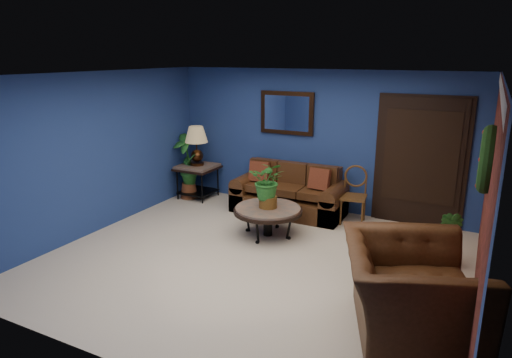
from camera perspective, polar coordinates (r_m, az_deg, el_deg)
The scene contains 18 objects.
floor at distance 6.39m, azimuth -0.25°, elevation -10.14°, with size 5.50×5.50×0.00m, color beige.
wall_back at distance 8.20m, azimuth 7.79°, elevation 4.71°, with size 5.50×0.04×2.50m, color navy.
wall_left at distance 7.59m, azimuth -19.10°, elevation 3.12°, with size 0.04×5.00×2.50m, color navy.
wall_right_brick at distance 5.34m, azimuth 27.02°, elevation -2.70°, with size 0.04×5.00×2.50m, color maroon.
ceiling at distance 5.77m, azimuth -0.28°, elevation 12.89°, with size 5.50×5.00×0.02m, color silver.
crown_molding at distance 5.13m, azimuth 28.30°, elevation 9.99°, with size 0.03×5.00×0.14m, color white.
wall_mirror at distance 8.31m, azimuth 3.87°, elevation 8.23°, with size 1.02×0.06×0.77m, color #3D2110.
closet_door at distance 7.83m, azimuth 19.82°, elevation 1.92°, with size 1.44×0.06×2.18m, color black.
wreath at distance 5.28m, azimuth 26.97°, elevation 2.19°, with size 0.72×0.72×0.16m, color black.
sofa at distance 8.17m, azimuth 4.27°, elevation -2.19°, with size 1.96×0.85×0.88m.
coffee_table at distance 7.08m, azimuth 1.50°, elevation -4.00°, with size 1.07×1.07×0.46m.
end_table at distance 8.99m, azimuth -7.32°, elevation 0.80°, with size 0.72×0.72×0.66m.
table_lamp at distance 8.86m, azimuth -7.46°, elevation 4.73°, with size 0.44×0.44×0.73m.
side_chair at distance 7.79m, azimuth 12.19°, elevation -1.45°, with size 0.46×0.46×0.96m.
armchair at distance 4.91m, azimuth 18.59°, elevation -13.18°, with size 1.44×1.26×0.94m, color #442513.
coffee_plant at distance 6.94m, azimuth 1.53°, elevation -0.40°, with size 0.64×0.58×0.74m.
floor_plant at distance 6.58m, azimuth 22.77°, elevation -6.75°, with size 0.42×0.38×0.79m.
tall_plant at distance 8.94m, azimuth -8.53°, elevation 2.19°, with size 0.68×0.55×1.37m.
Camera 1 is at (2.64, -5.12, 2.75)m, focal length 32.00 mm.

